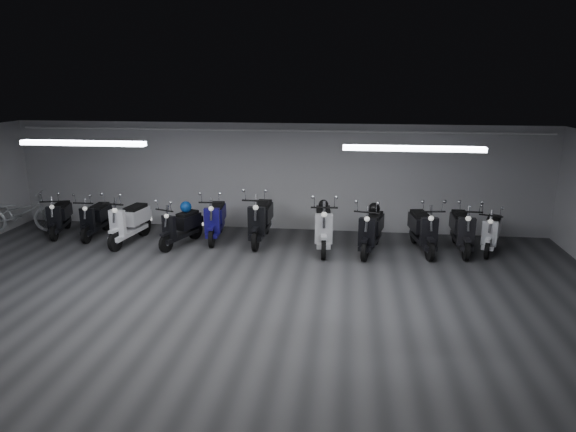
# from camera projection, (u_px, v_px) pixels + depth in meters

# --- Properties ---
(floor) EXTENTS (14.00, 10.00, 0.01)m
(floor) POSITION_uv_depth(u_px,v_px,m) (233.00, 311.00, 8.70)
(floor) COLOR #323234
(floor) RESTS_ON ground
(ceiling) EXTENTS (14.00, 10.00, 0.01)m
(ceiling) POSITION_uv_depth(u_px,v_px,m) (228.00, 150.00, 7.95)
(ceiling) COLOR gray
(ceiling) RESTS_ON ground
(back_wall) EXTENTS (14.00, 0.01, 2.80)m
(back_wall) POSITION_uv_depth(u_px,v_px,m) (275.00, 177.00, 13.11)
(back_wall) COLOR #AAAAAD
(back_wall) RESTS_ON ground
(fluor_strip_left) EXTENTS (2.40, 0.18, 0.08)m
(fluor_strip_left) POSITION_uv_depth(u_px,v_px,m) (83.00, 143.00, 9.28)
(fluor_strip_left) COLOR white
(fluor_strip_left) RESTS_ON ceiling
(fluor_strip_right) EXTENTS (2.40, 0.18, 0.08)m
(fluor_strip_right) POSITION_uv_depth(u_px,v_px,m) (413.00, 149.00, 8.57)
(fluor_strip_right) COLOR white
(fluor_strip_right) RESTS_ON ceiling
(conduit) EXTENTS (13.60, 0.05, 0.05)m
(conduit) POSITION_uv_depth(u_px,v_px,m) (274.00, 130.00, 12.70)
(conduit) COLOR white
(conduit) RESTS_ON back_wall
(scooter_0) EXTENTS (0.97, 1.76, 1.24)m
(scooter_0) POSITION_uv_depth(u_px,v_px,m) (59.00, 211.00, 12.79)
(scooter_0) COLOR black
(scooter_0) RESTS_ON floor
(scooter_1) EXTENTS (0.61, 1.69, 1.25)m
(scooter_1) POSITION_uv_depth(u_px,v_px,m) (95.00, 213.00, 12.63)
(scooter_1) COLOR black
(scooter_1) RESTS_ON floor
(scooter_2) EXTENTS (0.89, 1.95, 1.40)m
(scooter_2) POSITION_uv_depth(u_px,v_px,m) (129.00, 215.00, 12.10)
(scooter_2) COLOR white
(scooter_2) RESTS_ON floor
(scooter_3) EXTENTS (1.09, 1.75, 1.24)m
(scooter_3) POSITION_uv_depth(u_px,v_px,m) (180.00, 221.00, 11.95)
(scooter_3) COLOR black
(scooter_3) RESTS_ON floor
(scooter_4) EXTENTS (0.79, 1.88, 1.36)m
(scooter_4) POSITION_uv_depth(u_px,v_px,m) (215.00, 213.00, 12.37)
(scooter_4) COLOR navy
(scooter_4) RESTS_ON floor
(scooter_5) EXTENTS (0.70, 2.01, 1.49)m
(scooter_5) POSITION_uv_depth(u_px,v_px,m) (261.00, 213.00, 12.17)
(scooter_5) COLOR black
(scooter_5) RESTS_ON floor
(scooter_6) EXTENTS (0.80, 2.01, 1.47)m
(scooter_6) POSITION_uv_depth(u_px,v_px,m) (323.00, 219.00, 11.62)
(scooter_6) COLOR silver
(scooter_6) RESTS_ON floor
(scooter_7) EXTENTS (1.03, 1.94, 1.38)m
(scooter_7) POSITION_uv_depth(u_px,v_px,m) (371.00, 224.00, 11.44)
(scooter_7) COLOR black
(scooter_7) RESTS_ON floor
(scooter_8) EXTENTS (0.89, 1.93, 1.39)m
(scooter_8) POSITION_uv_depth(u_px,v_px,m) (423.00, 223.00, 11.51)
(scooter_8) COLOR black
(scooter_8) RESTS_ON floor
(scooter_9) EXTENTS (0.64, 1.85, 1.37)m
(scooter_9) POSITION_uv_depth(u_px,v_px,m) (463.00, 223.00, 11.51)
(scooter_9) COLOR black
(scooter_9) RESTS_ON floor
(bicycle) EXTENTS (2.15, 1.33, 1.31)m
(bicycle) POSITION_uv_depth(u_px,v_px,m) (19.00, 209.00, 12.90)
(bicycle) COLOR silver
(bicycle) RESTS_ON floor
(scooter_10) EXTENTS (1.11, 1.75, 1.24)m
(scooter_10) POSITION_uv_depth(u_px,v_px,m) (492.00, 226.00, 11.52)
(scooter_10) COLOR silver
(scooter_10) RESTS_ON floor
(helmet_0) EXTENTS (0.23, 0.23, 0.23)m
(helmet_0) POSITION_uv_depth(u_px,v_px,m) (323.00, 204.00, 11.81)
(helmet_0) COLOR black
(helmet_0) RESTS_ON scooter_6
(helmet_1) EXTENTS (0.28, 0.28, 0.28)m
(helmet_1) POSITION_uv_depth(u_px,v_px,m) (186.00, 207.00, 12.07)
(helmet_1) COLOR navy
(helmet_1) RESTS_ON scooter_3
(helmet_2) EXTENTS (0.27, 0.27, 0.27)m
(helmet_2) POSITION_uv_depth(u_px,v_px,m) (374.00, 208.00, 11.59)
(helmet_2) COLOR black
(helmet_2) RESTS_ON scooter_7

